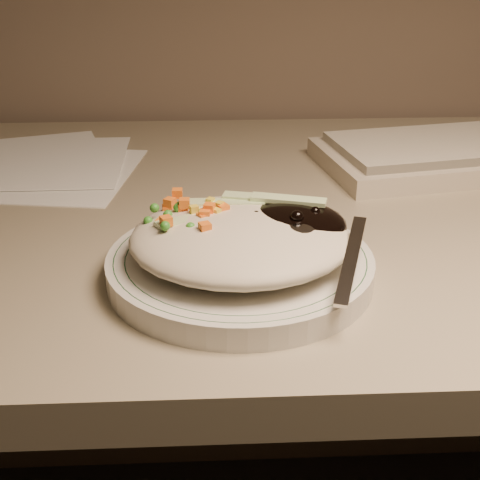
{
  "coord_description": "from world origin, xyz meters",
  "views": [
    {
      "loc": [
        -0.13,
        0.67,
        1.03
      ],
      "look_at": [
        -0.1,
        1.2,
        0.78
      ],
      "focal_mm": 50.0,
      "sensor_mm": 36.0,
      "label": 1
    }
  ],
  "objects": [
    {
      "name": "meal",
      "position": [
        -0.1,
        1.2,
        0.78
      ],
      "size": [
        0.21,
        0.19,
        0.05
      ],
      "color": "#B4A892",
      "rests_on": "plate"
    },
    {
      "name": "desk",
      "position": [
        0.0,
        1.38,
        0.54
      ],
      "size": [
        1.4,
        0.7,
        0.74
      ],
      "color": "gray",
      "rests_on": "ground"
    },
    {
      "name": "plate",
      "position": [
        -0.1,
        1.2,
        0.75
      ],
      "size": [
        0.24,
        0.24,
        0.02
      ],
      "primitive_type": "cylinder",
      "color": "silver",
      "rests_on": "desk"
    },
    {
      "name": "plate_rim",
      "position": [
        -0.1,
        1.2,
        0.76
      ],
      "size": [
        0.22,
        0.22,
        0.0
      ],
      "color": "#144723",
      "rests_on": "plate"
    },
    {
      "name": "papers",
      "position": [
        -0.39,
        1.51,
        0.74
      ],
      "size": [
        0.38,
        0.31,
        0.0
      ],
      "color": "white",
      "rests_on": "desk"
    }
  ]
}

